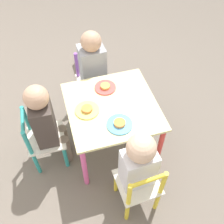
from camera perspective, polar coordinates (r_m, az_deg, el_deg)
ground_plane at (r=2.18m, az=0.00°, el=-6.90°), size 6.00×6.00×0.00m
kids_table at (r=1.84m, az=0.00°, el=0.08°), size 0.61×0.61×0.48m
chair_yellow at (r=1.73m, az=5.86°, el=-15.80°), size 0.27×0.27×0.51m
chair_purple at (r=2.30m, az=-4.23°, el=6.77°), size 0.27×0.27×0.51m
chair_teal at (r=1.96m, az=-14.73°, el=-5.82°), size 0.27×0.27×0.51m
child_left at (r=1.59m, az=5.52°, el=-11.20°), size 0.22×0.21×0.72m
child_right at (r=2.12m, az=-4.08°, el=9.65°), size 0.22×0.21×0.76m
child_back at (r=1.80m, az=-14.09°, el=-1.93°), size 0.20×0.21×0.76m
plate_left at (r=1.68m, az=1.67°, el=-2.61°), size 0.17×0.17×0.03m
plate_right at (r=1.90m, az=-1.48°, el=5.44°), size 0.15×0.15×0.03m
plate_back at (r=1.76m, az=-5.44°, el=0.46°), size 0.16×0.16×0.03m
storage_bin at (r=2.81m, az=-5.27°, el=12.03°), size 0.20×0.20×0.20m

